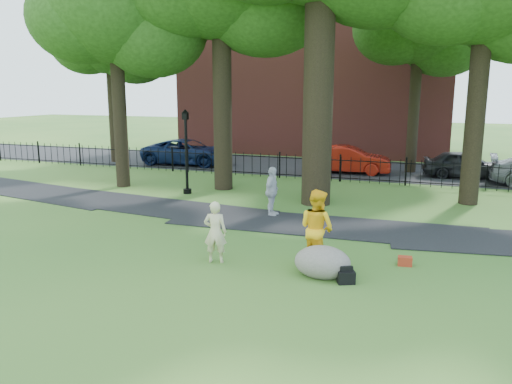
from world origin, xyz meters
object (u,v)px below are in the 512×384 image
at_px(woman, 215,232).
at_px(man, 317,228).
at_px(red_sedan, 348,160).
at_px(boulder, 322,260).
at_px(lamppost, 186,153).

distance_m(woman, man, 2.53).
bearing_deg(red_sedan, man, -177.69).
height_order(man, boulder, man).
bearing_deg(man, woman, 42.80).
height_order(woman, man, man).
distance_m(woman, boulder, 2.78).
bearing_deg(woman, lamppost, -71.39).
bearing_deg(boulder, lamppost, 135.00).
bearing_deg(boulder, man, 115.56).
relative_size(man, boulder, 1.46).
distance_m(woman, red_sedan, 14.91).
distance_m(man, lamppost, 9.87).
relative_size(boulder, red_sedan, 0.31).
bearing_deg(boulder, red_sedan, 97.35).
relative_size(boulder, lamppost, 0.38).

